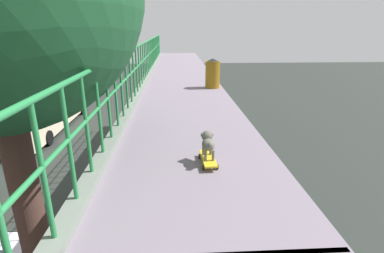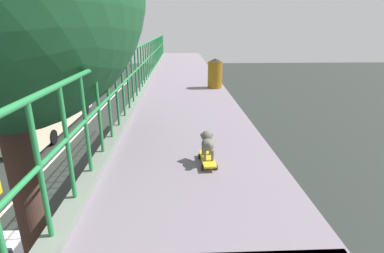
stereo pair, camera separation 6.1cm
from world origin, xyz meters
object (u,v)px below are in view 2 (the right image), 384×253
(city_bus, at_px, (51,106))
(litter_bin, at_px, (215,73))
(small_dog, at_px, (207,142))
(toy_skateboard, at_px, (208,159))

(city_bus, xyz_separation_m, litter_bin, (10.41, -12.06, 4.07))
(city_bus, height_order, small_dog, small_dog)
(toy_skateboard, height_order, litter_bin, litter_bin)
(toy_skateboard, distance_m, small_dog, 0.24)
(toy_skateboard, bearing_deg, city_bus, 119.22)
(city_bus, xyz_separation_m, small_dog, (9.70, -17.31, 3.92))
(city_bus, relative_size, toy_skateboard, 20.16)
(city_bus, relative_size, small_dog, 28.58)
(toy_skateboard, height_order, small_dog, small_dog)
(toy_skateboard, relative_size, small_dog, 1.42)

